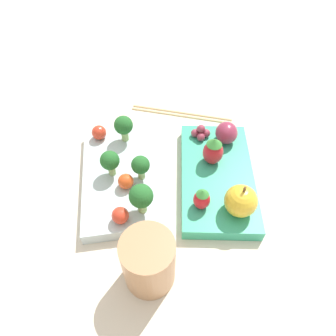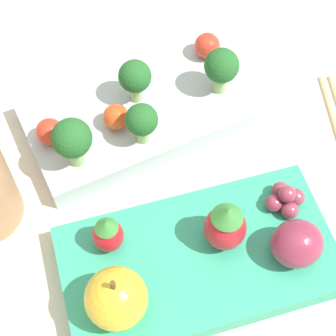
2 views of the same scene
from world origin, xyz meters
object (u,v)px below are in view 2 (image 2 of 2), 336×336
object	(u,v)px
broccoli_floret_2	(222,67)
grape_cluster	(285,199)
strawberry_0	(225,226)
broccoli_floret_0	(135,78)
cherry_tomato_2	(116,117)
broccoli_floret_3	(72,139)
bento_box_fruit	(198,261)
apple	(116,298)
cherry_tomato_0	(50,132)
strawberry_1	(108,234)
plum	(297,244)
cherry_tomato_1	(207,46)
bento_box_savoury	(142,112)
broccoli_floret_1	(142,121)

from	to	relation	value
broccoli_floret_2	grape_cluster	distance (m)	0.14
strawberry_0	grape_cluster	xyz separation A→B (m)	(0.06, 0.02, -0.02)
broccoli_floret_0	grape_cluster	bearing A→B (deg)	-58.61
cherry_tomato_2	strawberry_0	distance (m)	0.15
grape_cluster	broccoli_floret_3	bearing A→B (deg)	149.57
broccoli_floret_2	bento_box_fruit	bearing A→B (deg)	-114.69
broccoli_floret_2	apple	distance (m)	0.24
bento_box_fruit	cherry_tomato_0	bearing A→B (deg)	122.28
bento_box_fruit	cherry_tomato_2	world-z (taller)	cherry_tomato_2
broccoli_floret_0	strawberry_1	world-z (taller)	broccoli_floret_0
plum	broccoli_floret_2	bearing A→B (deg)	89.93
strawberry_0	plum	distance (m)	0.06
cherry_tomato_0	grape_cluster	size ratio (longest dim) A/B	0.71
cherry_tomato_0	apple	distance (m)	0.17
cherry_tomato_1	apple	xyz separation A→B (m)	(-0.15, -0.23, 0.01)
apple	strawberry_1	distance (m)	0.06
broccoli_floret_0	grape_cluster	world-z (taller)	broccoli_floret_0
cherry_tomato_2	broccoli_floret_3	bearing A→B (deg)	-146.67
broccoli_floret_3	strawberry_0	world-z (taller)	broccoli_floret_3
cherry_tomato_0	strawberry_1	size ratio (longest dim) A/B	0.65
cherry_tomato_0	strawberry_1	distance (m)	0.12
bento_box_fruit	cherry_tomato_2	distance (m)	0.15
broccoli_floret_0	cherry_tomato_2	size ratio (longest dim) A/B	1.93
bento_box_savoury	grape_cluster	distance (m)	0.17
broccoli_floret_3	strawberry_1	bearing A→B (deg)	-84.20
bento_box_savoury	strawberry_1	xyz separation A→B (m)	(-0.06, -0.13, 0.03)
plum	strawberry_1	bearing A→B (deg)	160.06
broccoli_floret_0	cherry_tomato_2	distance (m)	0.04
broccoli_floret_3	cherry_tomato_1	xyz separation A→B (m)	(0.15, 0.09, -0.02)
broccoli_floret_0	broccoli_floret_1	size ratio (longest dim) A/B	1.06
bento_box_fruit	broccoli_floret_1	size ratio (longest dim) A/B	5.03
broccoli_floret_2	cherry_tomato_2	bearing A→B (deg)	-172.82
broccoli_floret_0	cherry_tomato_0	xyz separation A→B (m)	(-0.09, -0.02, -0.02)
broccoli_floret_0	cherry_tomato_2	world-z (taller)	broccoli_floret_0
cherry_tomato_0	plum	bearing A→B (deg)	-45.15
bento_box_savoury	strawberry_0	size ratio (longest dim) A/B	4.58
cherry_tomato_2	bento_box_fruit	bearing A→B (deg)	-77.67
bento_box_fruit	cherry_tomato_0	distance (m)	0.18
broccoli_floret_1	plum	size ratio (longest dim) A/B	1.06
cherry_tomato_1	plum	bearing A→B (deg)	-90.80
grape_cluster	bento_box_savoury	bearing A→B (deg)	122.25
strawberry_1	grape_cluster	distance (m)	0.15
broccoli_floret_0	broccoli_floret_2	size ratio (longest dim) A/B	0.94
bento_box_fruit	apple	size ratio (longest dim) A/B	4.01
broccoli_floret_0	cherry_tomato_2	xyz separation A→B (m)	(-0.03, -0.03, -0.02)
bento_box_fruit	strawberry_0	world-z (taller)	strawberry_0
cherry_tomato_0	cherry_tomato_1	xyz separation A→B (m)	(0.17, 0.06, 0.00)
broccoli_floret_2	cherry_tomato_0	bearing A→B (deg)	-175.83
bento_box_savoury	plum	world-z (taller)	plum
strawberry_1	plum	world-z (taller)	same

